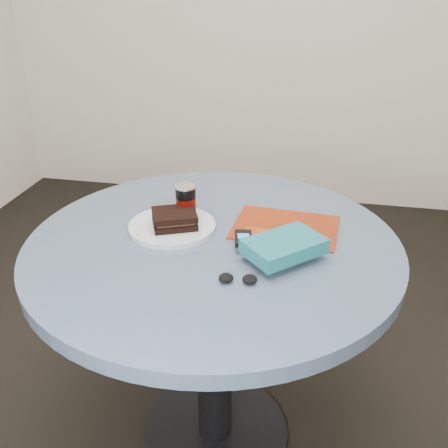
% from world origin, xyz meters
% --- Properties ---
extents(ground, '(4.00, 4.00, 0.00)m').
position_xyz_m(ground, '(0.00, 0.00, 0.00)').
color(ground, black).
rests_on(ground, ground).
extents(table, '(1.00, 1.00, 0.75)m').
position_xyz_m(table, '(0.00, 0.00, 0.59)').
color(table, black).
rests_on(table, ground).
extents(plate, '(0.28, 0.28, 0.02)m').
position_xyz_m(plate, '(-0.12, 0.04, 0.76)').
color(plate, silver).
rests_on(plate, table).
extents(sandwich, '(0.15, 0.14, 0.04)m').
position_xyz_m(sandwich, '(-0.11, 0.03, 0.79)').
color(sandwich, black).
rests_on(sandwich, plate).
extents(soda_can, '(0.08, 0.08, 0.11)m').
position_xyz_m(soda_can, '(-0.10, 0.10, 0.80)').
color(soda_can, '#650A05').
rests_on(soda_can, table).
extents(pepper_grinder, '(0.05, 0.05, 0.09)m').
position_xyz_m(pepper_grinder, '(-0.11, 0.14, 0.80)').
color(pepper_grinder, '#462E1E').
rests_on(pepper_grinder, table).
extents(magazine, '(0.30, 0.24, 0.01)m').
position_xyz_m(magazine, '(0.18, 0.10, 0.75)').
color(magazine, maroon).
rests_on(magazine, table).
extents(red_book, '(0.18, 0.12, 0.01)m').
position_xyz_m(red_book, '(0.16, -0.00, 0.76)').
color(red_book, '#A7360D').
rests_on(red_book, magazine).
extents(novel, '(0.22, 0.22, 0.04)m').
position_xyz_m(novel, '(0.19, -0.06, 0.79)').
color(novel, '#166069').
rests_on(novel, red_book).
extents(mp3_player, '(0.06, 0.08, 0.01)m').
position_xyz_m(mp3_player, '(0.09, -0.02, 0.78)').
color(mp3_player, black).
rests_on(mp3_player, red_book).
extents(headphones, '(0.09, 0.04, 0.02)m').
position_xyz_m(headphones, '(0.10, -0.19, 0.76)').
color(headphones, black).
rests_on(headphones, table).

